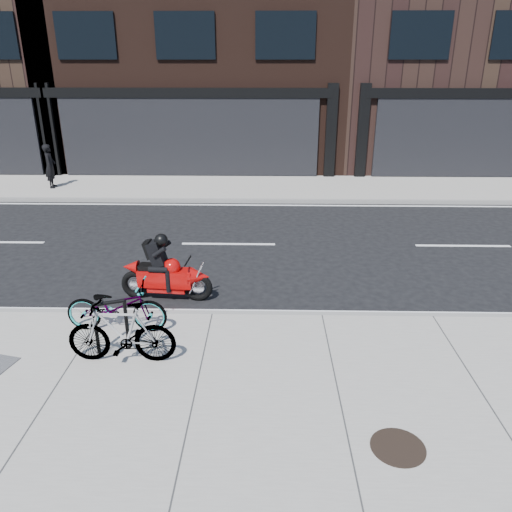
{
  "coord_description": "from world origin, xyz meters",
  "views": [
    {
      "loc": [
        0.98,
        -10.02,
        4.48
      ],
      "look_at": [
        0.78,
        -1.06,
        0.9
      ],
      "focal_mm": 35.0,
      "sensor_mm": 36.0,
      "label": 1
    }
  ],
  "objects_px": {
    "motorcycle": "(170,273)",
    "manhole_cover": "(398,447)",
    "bicycle_front": "(116,306)",
    "pedestrian": "(50,166)",
    "bike_rack": "(111,322)",
    "bicycle_rear": "(121,332)"
  },
  "relations": [
    {
      "from": "bike_rack",
      "to": "motorcycle",
      "type": "distance_m",
      "value": 2.16
    },
    {
      "from": "motorcycle",
      "to": "manhole_cover",
      "type": "height_order",
      "value": "motorcycle"
    },
    {
      "from": "bicycle_rear",
      "to": "pedestrian",
      "type": "bearing_deg",
      "value": -152.74
    },
    {
      "from": "motorcycle",
      "to": "pedestrian",
      "type": "distance_m",
      "value": 10.32
    },
    {
      "from": "bicycle_rear",
      "to": "bike_rack",
      "type": "bearing_deg",
      "value": -139.94
    },
    {
      "from": "bicycle_front",
      "to": "pedestrian",
      "type": "relative_size",
      "value": 1.12
    },
    {
      "from": "motorcycle",
      "to": "bicycle_front",
      "type": "bearing_deg",
      "value": -109.0
    },
    {
      "from": "pedestrian",
      "to": "bike_rack",
      "type": "bearing_deg",
      "value": -166.41
    },
    {
      "from": "pedestrian",
      "to": "bicycle_front",
      "type": "bearing_deg",
      "value": -165.44
    },
    {
      "from": "bike_rack",
      "to": "manhole_cover",
      "type": "height_order",
      "value": "bike_rack"
    },
    {
      "from": "bicycle_rear",
      "to": "manhole_cover",
      "type": "relative_size",
      "value": 2.5
    },
    {
      "from": "bicycle_front",
      "to": "manhole_cover",
      "type": "bearing_deg",
      "value": -121.43
    },
    {
      "from": "bicycle_front",
      "to": "pedestrian",
      "type": "xyz_separation_m",
      "value": [
        -5.17,
        9.98,
        0.32
      ]
    },
    {
      "from": "motorcycle",
      "to": "manhole_cover",
      "type": "relative_size",
      "value": 2.79
    },
    {
      "from": "bicycle_rear",
      "to": "manhole_cover",
      "type": "distance_m",
      "value": 4.19
    },
    {
      "from": "bicycle_rear",
      "to": "manhole_cover",
      "type": "height_order",
      "value": "bicycle_rear"
    },
    {
      "from": "bike_rack",
      "to": "pedestrian",
      "type": "relative_size",
      "value": 0.57
    },
    {
      "from": "bike_rack",
      "to": "bicycle_front",
      "type": "xyz_separation_m",
      "value": [
        -0.1,
        0.64,
        -0.06
      ]
    },
    {
      "from": "bicycle_rear",
      "to": "pedestrian",
      "type": "height_order",
      "value": "pedestrian"
    },
    {
      "from": "bike_rack",
      "to": "motorcycle",
      "type": "relative_size",
      "value": 0.47
    },
    {
      "from": "bike_rack",
      "to": "manhole_cover",
      "type": "relative_size",
      "value": 1.32
    },
    {
      "from": "pedestrian",
      "to": "motorcycle",
      "type": "bearing_deg",
      "value": -158.59
    }
  ]
}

